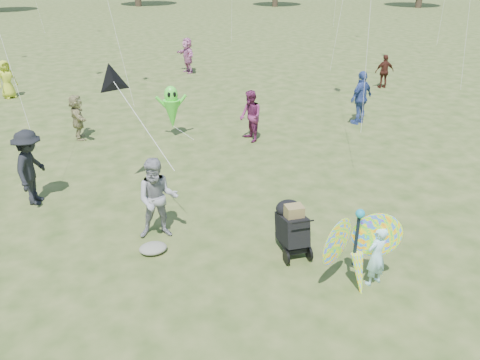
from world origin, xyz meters
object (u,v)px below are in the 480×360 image
(child_girl, at_px, (376,256))
(jogging_stroller, at_px, (291,225))
(crowd_g, at_px, (7,79))
(crowd_j, at_px, (187,55))
(crowd_c, at_px, (361,98))
(adult_man, at_px, (158,199))
(crowd_h, at_px, (384,71))
(crowd_b, at_px, (31,168))
(crowd_d, at_px, (77,117))
(crowd_e, at_px, (251,116))
(alien_kite, at_px, (172,109))
(butterfly_kite, at_px, (358,250))

(child_girl, xyz_separation_m, jogging_stroller, (-1.07, 1.40, 0.01))
(crowd_g, distance_m, crowd_j, 8.62)
(crowd_c, bearing_deg, adult_man, 9.58)
(crowd_h, bearing_deg, crowd_g, -3.91)
(crowd_b, relative_size, crowd_d, 1.25)
(adult_man, relative_size, crowd_j, 1.01)
(crowd_c, xyz_separation_m, crowd_d, (-9.63, 1.10, -0.20))
(crowd_b, bearing_deg, crowd_h, -47.84)
(child_girl, bearing_deg, jogging_stroller, -66.89)
(crowd_c, distance_m, crowd_h, 5.58)
(child_girl, relative_size, crowd_e, 0.73)
(alien_kite, bearing_deg, crowd_g, 131.56)
(adult_man, bearing_deg, crowd_j, 86.37)
(crowd_d, relative_size, butterfly_kite, 0.82)
(crowd_b, relative_size, crowd_e, 1.12)
(crowd_d, relative_size, crowd_j, 0.84)
(crowd_j, xyz_separation_m, alien_kite, (-2.19, -9.50, 0.09))
(crowd_g, xyz_separation_m, jogging_stroller, (7.28, -14.07, -0.18))
(crowd_h, xyz_separation_m, crowd_j, (-8.04, 5.59, 0.13))
(adult_man, height_order, crowd_b, crowd_b)
(crowd_c, bearing_deg, crowd_g, -55.63)
(adult_man, height_order, crowd_g, adult_man)
(crowd_b, relative_size, jogging_stroller, 1.70)
(adult_man, bearing_deg, alien_kite, 87.50)
(alien_kite, bearing_deg, butterfly_kite, -77.32)
(crowd_e, xyz_separation_m, jogging_stroller, (-1.07, -6.31, -0.21))
(crowd_g, distance_m, jogging_stroller, 15.84)
(alien_kite, bearing_deg, adult_man, -101.13)
(crowd_b, bearing_deg, crowd_g, 25.36)
(crowd_d, distance_m, crowd_h, 13.59)
(crowd_b, distance_m, crowd_h, 16.02)
(crowd_c, bearing_deg, crowd_j, -91.89)
(child_girl, bearing_deg, crowd_j, -103.74)
(crowd_e, relative_size, crowd_h, 1.10)
(crowd_b, height_order, crowd_e, crowd_b)
(crowd_d, bearing_deg, crowd_c, -103.37)
(crowd_d, bearing_deg, adult_man, -171.92)
(crowd_d, bearing_deg, butterfly_kite, -159.25)
(adult_man, bearing_deg, butterfly_kite, -32.12)
(crowd_b, xyz_separation_m, jogging_stroller, (5.18, -3.65, -0.31))
(crowd_e, xyz_separation_m, butterfly_kite, (-0.40, -7.72, -0.01))
(crowd_e, distance_m, crowd_g, 11.40)
(child_girl, distance_m, crowd_d, 10.86)
(crowd_b, height_order, crowd_h, crowd_b)
(butterfly_kite, bearing_deg, crowd_c, 60.74)
(crowd_h, distance_m, butterfly_kite, 15.10)
(crowd_c, height_order, crowd_j, crowd_c)
(crowd_h, relative_size, butterfly_kite, 0.84)
(crowd_e, bearing_deg, crowd_h, 114.73)
(crowd_d, bearing_deg, crowd_j, -37.39)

